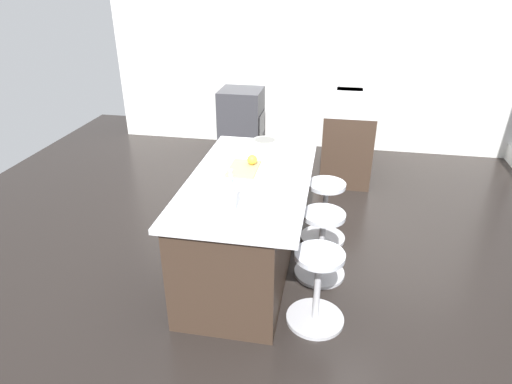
% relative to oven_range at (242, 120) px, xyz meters
% --- Properties ---
extents(ground_plane, '(7.76, 7.76, 0.00)m').
position_rel_oven_range_xyz_m(ground_plane, '(2.64, 0.93, -0.45)').
color(ground_plane, black).
extents(interior_partition_left, '(0.15, 5.82, 2.88)m').
position_rel_oven_range_xyz_m(interior_partition_left, '(-0.35, 0.93, 1.00)').
color(interior_partition_left, silver).
rests_on(interior_partition_left, ground_plane).
extents(sink_cabinet, '(2.35, 0.60, 1.20)m').
position_rel_oven_range_xyz_m(sink_cabinet, '(-0.00, 1.53, 0.02)').
color(sink_cabinet, '#38281E').
rests_on(sink_cabinet, ground_plane).
extents(oven_range, '(0.60, 0.61, 0.89)m').
position_rel_oven_range_xyz_m(oven_range, '(0.00, 0.00, 0.00)').
color(oven_range, '#38383D').
rests_on(oven_range, ground_plane).
extents(kitchen_island, '(1.86, 0.98, 0.89)m').
position_rel_oven_range_xyz_m(kitchen_island, '(2.91, 0.66, 0.01)').
color(kitchen_island, '#38281E').
rests_on(kitchen_island, ground_plane).
extents(stool_by_window, '(0.44, 0.44, 0.62)m').
position_rel_oven_range_xyz_m(stool_by_window, '(2.33, 1.33, -0.16)').
color(stool_by_window, '#B7B7BC').
rests_on(stool_by_window, ground_plane).
extents(stool_middle, '(0.44, 0.44, 0.62)m').
position_rel_oven_range_xyz_m(stool_middle, '(2.91, 1.33, -0.16)').
color(stool_middle, '#B7B7BC').
rests_on(stool_middle, ground_plane).
extents(stool_near_camera, '(0.44, 0.44, 0.62)m').
position_rel_oven_range_xyz_m(stool_near_camera, '(3.50, 1.33, -0.16)').
color(stool_near_camera, '#B7B7BC').
rests_on(stool_near_camera, ground_plane).
extents(cutting_board, '(0.36, 0.24, 0.02)m').
position_rel_oven_range_xyz_m(cutting_board, '(2.78, 0.63, 0.46)').
color(cutting_board, tan).
rests_on(cutting_board, kitchen_island).
extents(apple_yellow, '(0.09, 0.09, 0.09)m').
position_rel_oven_range_xyz_m(apple_yellow, '(2.70, 0.69, 0.51)').
color(apple_yellow, gold).
rests_on(apple_yellow, cutting_board).
extents(water_bottle, '(0.06, 0.06, 0.31)m').
position_rel_oven_range_xyz_m(water_bottle, '(3.49, 0.69, 0.57)').
color(water_bottle, silver).
rests_on(water_bottle, kitchen_island).
extents(fruit_bowl, '(0.24, 0.24, 0.07)m').
position_rel_oven_range_xyz_m(fruit_bowl, '(2.21, 0.71, 0.49)').
color(fruit_bowl, silver).
rests_on(fruit_bowl, kitchen_island).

